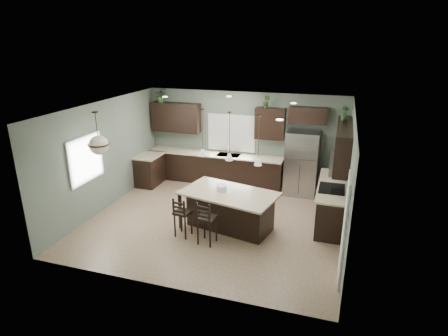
% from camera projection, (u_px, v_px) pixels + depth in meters
% --- Properties ---
extents(ground, '(6.00, 6.00, 0.00)m').
position_uv_depth(ground, '(215.00, 220.00, 9.27)').
color(ground, '#9E8466').
rests_on(ground, ground).
extents(pantry_door, '(0.04, 0.82, 2.04)m').
position_uv_depth(pantry_door, '(344.00, 230.00, 6.69)').
color(pantry_door, white).
rests_on(pantry_door, ground).
extents(window_back, '(1.35, 0.02, 1.00)m').
position_uv_depth(window_back, '(231.00, 133.00, 11.33)').
color(window_back, white).
rests_on(window_back, room_shell).
extents(window_left, '(0.02, 1.10, 1.00)m').
position_uv_depth(window_left, '(85.00, 159.00, 8.88)').
color(window_left, white).
rests_on(window_left, room_shell).
extents(left_return_cabs, '(0.60, 0.90, 0.90)m').
position_uv_depth(left_return_cabs, '(149.00, 170.00, 11.42)').
color(left_return_cabs, black).
rests_on(left_return_cabs, ground).
extents(left_return_countertop, '(0.66, 0.96, 0.04)m').
position_uv_depth(left_return_countertop, '(149.00, 156.00, 11.25)').
color(left_return_countertop, beige).
rests_on(left_return_countertop, left_return_cabs).
extents(back_lower_cabs, '(4.20, 0.60, 0.90)m').
position_uv_depth(back_lower_cabs, '(215.00, 169.00, 11.56)').
color(back_lower_cabs, black).
rests_on(back_lower_cabs, ground).
extents(back_countertop, '(4.20, 0.66, 0.04)m').
position_uv_depth(back_countertop, '(214.00, 154.00, 11.39)').
color(back_countertop, beige).
rests_on(back_countertop, back_lower_cabs).
extents(sink_inset, '(0.70, 0.45, 0.01)m').
position_uv_depth(sink_inset, '(228.00, 155.00, 11.26)').
color(sink_inset, gray).
rests_on(sink_inset, back_countertop).
extents(faucet, '(0.02, 0.02, 0.28)m').
position_uv_depth(faucet, '(228.00, 151.00, 11.18)').
color(faucet, silver).
rests_on(faucet, back_countertop).
extents(back_upper_left, '(1.55, 0.34, 0.90)m').
position_uv_depth(back_upper_left, '(176.00, 117.00, 11.56)').
color(back_upper_left, black).
rests_on(back_upper_left, room_shell).
extents(back_upper_right, '(0.85, 0.34, 0.90)m').
position_uv_depth(back_upper_right, '(270.00, 124.00, 10.72)').
color(back_upper_right, black).
rests_on(back_upper_right, room_shell).
extents(fridge_header, '(1.05, 0.34, 0.45)m').
position_uv_depth(fridge_header, '(308.00, 115.00, 10.32)').
color(fridge_header, black).
rests_on(fridge_header, room_shell).
extents(right_lower_cabs, '(0.60, 2.35, 0.90)m').
position_uv_depth(right_lower_cabs, '(331.00, 203.00, 9.14)').
color(right_lower_cabs, black).
rests_on(right_lower_cabs, ground).
extents(right_countertop, '(0.66, 2.35, 0.04)m').
position_uv_depth(right_countertop, '(332.00, 185.00, 8.99)').
color(right_countertop, beige).
rests_on(right_countertop, right_lower_cabs).
extents(cooktop, '(0.58, 0.75, 0.02)m').
position_uv_depth(cooktop, '(332.00, 189.00, 8.73)').
color(cooktop, black).
rests_on(cooktop, right_countertop).
extents(wall_oven_front, '(0.01, 0.72, 0.60)m').
position_uv_depth(wall_oven_front, '(318.00, 206.00, 8.98)').
color(wall_oven_front, gray).
rests_on(wall_oven_front, right_lower_cabs).
extents(right_upper_cabs, '(0.34, 2.35, 0.90)m').
position_uv_depth(right_upper_cabs, '(343.00, 145.00, 8.61)').
color(right_upper_cabs, black).
rests_on(right_upper_cabs, room_shell).
extents(microwave, '(0.40, 0.75, 0.40)m').
position_uv_depth(microwave, '(339.00, 164.00, 8.50)').
color(microwave, gray).
rests_on(microwave, right_upper_cabs).
extents(refrigerator, '(0.90, 0.74, 1.85)m').
position_uv_depth(refrigerator, '(302.00, 163.00, 10.57)').
color(refrigerator, '#9B9CA3').
rests_on(refrigerator, ground).
extents(kitchen_island, '(2.37, 1.66, 0.92)m').
position_uv_depth(kitchen_island, '(229.00, 211.00, 8.71)').
color(kitchen_island, black).
rests_on(kitchen_island, ground).
extents(serving_dish, '(0.24, 0.24, 0.14)m').
position_uv_depth(serving_dish, '(222.00, 188.00, 8.63)').
color(serving_dish, silver).
rests_on(serving_dish, kitchen_island).
extents(bar_stool_left, '(0.40, 0.40, 0.95)m').
position_uv_depth(bar_stool_left, '(183.00, 217.00, 8.40)').
color(bar_stool_left, black).
rests_on(bar_stool_left, ground).
extents(bar_stool_center, '(0.43, 0.43, 1.02)m').
position_uv_depth(bar_stool_center, '(207.00, 222.00, 8.08)').
color(bar_stool_center, black).
rests_on(bar_stool_center, ground).
extents(pendant_left, '(0.17, 0.17, 1.10)m').
position_uv_depth(pendant_left, '(202.00, 133.00, 8.45)').
color(pendant_left, silver).
rests_on(pendant_left, room_shell).
extents(pendant_center, '(0.17, 0.17, 1.10)m').
position_uv_depth(pendant_center, '(229.00, 136.00, 8.12)').
color(pendant_center, white).
rests_on(pendant_center, room_shell).
extents(pendant_right, '(0.17, 0.17, 1.10)m').
position_uv_depth(pendant_right, '(259.00, 141.00, 7.79)').
color(pendant_right, white).
rests_on(pendant_right, room_shell).
extents(chandelier, '(0.47, 0.47, 0.97)m').
position_uv_depth(chandelier, '(97.00, 133.00, 8.10)').
color(chandelier, beige).
rests_on(chandelier, room_shell).
extents(plant_back_left, '(0.46, 0.43, 0.43)m').
position_uv_depth(plant_back_left, '(161.00, 95.00, 11.44)').
color(plant_back_left, '#2A5424').
rests_on(plant_back_left, back_upper_left).
extents(plant_back_right, '(0.23, 0.21, 0.36)m').
position_uv_depth(plant_back_right, '(266.00, 101.00, 10.52)').
color(plant_back_right, '#314B20').
rests_on(plant_back_right, back_upper_right).
extents(plant_right_wall, '(0.24, 0.24, 0.33)m').
position_uv_depth(plant_right_wall, '(345.00, 114.00, 8.91)').
color(plant_right_wall, '#275023').
rests_on(plant_right_wall, right_upper_cabs).
extents(room_shell, '(6.00, 6.00, 6.00)m').
position_uv_depth(room_shell, '(215.00, 155.00, 8.71)').
color(room_shell, slate).
rests_on(room_shell, ground).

